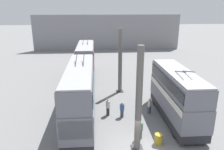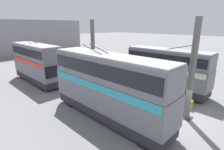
{
  "view_description": "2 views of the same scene",
  "coord_description": "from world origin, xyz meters",
  "px_view_note": "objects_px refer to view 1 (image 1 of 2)",
  "views": [
    {
      "loc": [
        -14.26,
        3.0,
        10.4
      ],
      "look_at": [
        11.61,
        1.01,
        2.24
      ],
      "focal_mm": 35.0,
      "sensor_mm": 36.0,
      "label": 1
    },
    {
      "loc": [
        -4.88,
        13.48,
        7.41
      ],
      "look_at": [
        9.22,
        -0.83,
        1.6
      ],
      "focal_mm": 28.0,
      "sensor_mm": 36.0,
      "label": 2
    }
  ],
  "objects_px": {
    "bus_right_near": "(80,91)",
    "oil_drum": "(158,139)",
    "person_aisle_foreground": "(140,129)",
    "person_by_right_row": "(108,107)",
    "person_aisle_midway": "(122,109)",
    "person_by_left_row": "(150,105)",
    "bus_left_near": "(177,92)",
    "bus_right_mid": "(86,59)"
  },
  "relations": [
    {
      "from": "bus_left_near",
      "to": "bus_right_mid",
      "type": "relative_size",
      "value": 0.97
    },
    {
      "from": "person_aisle_midway",
      "to": "person_by_left_row",
      "type": "xyz_separation_m",
      "value": [
        0.54,
        -2.86,
        0.04
      ]
    },
    {
      "from": "bus_right_near",
      "to": "person_aisle_foreground",
      "type": "distance_m",
      "value": 6.34
    },
    {
      "from": "person_aisle_foreground",
      "to": "person_by_left_row",
      "type": "distance_m",
      "value": 4.7
    },
    {
      "from": "person_aisle_midway",
      "to": "oil_drum",
      "type": "height_order",
      "value": "person_aisle_midway"
    },
    {
      "from": "person_aisle_foreground",
      "to": "person_by_left_row",
      "type": "relative_size",
      "value": 1.01
    },
    {
      "from": "bus_right_near",
      "to": "person_by_left_row",
      "type": "xyz_separation_m",
      "value": [
        0.98,
        -6.81,
        -2.12
      ]
    },
    {
      "from": "bus_right_mid",
      "to": "person_aisle_foreground",
      "type": "height_order",
      "value": "bus_right_mid"
    },
    {
      "from": "bus_right_near",
      "to": "bus_right_mid",
      "type": "relative_size",
      "value": 1.17
    },
    {
      "from": "oil_drum",
      "to": "bus_left_near",
      "type": "bearing_deg",
      "value": -34.79
    },
    {
      "from": "person_by_left_row",
      "to": "oil_drum",
      "type": "relative_size",
      "value": 1.94
    },
    {
      "from": "bus_right_near",
      "to": "person_aisle_midway",
      "type": "bearing_deg",
      "value": -83.65
    },
    {
      "from": "person_by_left_row",
      "to": "oil_drum",
      "type": "bearing_deg",
      "value": 128.33
    },
    {
      "from": "bus_right_mid",
      "to": "oil_drum",
      "type": "relative_size",
      "value": 11.27
    },
    {
      "from": "person_aisle_midway",
      "to": "person_by_left_row",
      "type": "height_order",
      "value": "person_by_left_row"
    },
    {
      "from": "bus_left_near",
      "to": "bus_right_mid",
      "type": "height_order",
      "value": "bus_right_mid"
    },
    {
      "from": "bus_right_near",
      "to": "person_by_right_row",
      "type": "xyz_separation_m",
      "value": [
        0.91,
        -2.59,
        -2.04
      ]
    },
    {
      "from": "bus_right_near",
      "to": "person_by_right_row",
      "type": "bearing_deg",
      "value": -70.61
    },
    {
      "from": "bus_right_near",
      "to": "person_by_left_row",
      "type": "relative_size",
      "value": 6.78
    },
    {
      "from": "person_aisle_midway",
      "to": "person_by_right_row",
      "type": "bearing_deg",
      "value": -94.61
    },
    {
      "from": "bus_right_mid",
      "to": "person_by_right_row",
      "type": "relative_size",
      "value": 5.42
    },
    {
      "from": "person_by_right_row",
      "to": "person_by_left_row",
      "type": "relative_size",
      "value": 1.07
    },
    {
      "from": "person_by_right_row",
      "to": "person_aisle_foreground",
      "type": "bearing_deg",
      "value": -82.83
    },
    {
      "from": "person_aisle_foreground",
      "to": "oil_drum",
      "type": "height_order",
      "value": "person_aisle_foreground"
    },
    {
      "from": "bus_right_near",
      "to": "bus_right_mid",
      "type": "bearing_deg",
      "value": -0.0
    },
    {
      "from": "bus_left_near",
      "to": "bus_right_mid",
      "type": "bearing_deg",
      "value": 33.33
    },
    {
      "from": "bus_right_near",
      "to": "oil_drum",
      "type": "distance_m",
      "value": 7.96
    },
    {
      "from": "person_aisle_foreground",
      "to": "bus_right_near",
      "type": "bearing_deg",
      "value": 51.9
    },
    {
      "from": "bus_right_mid",
      "to": "person_by_left_row",
      "type": "height_order",
      "value": "bus_right_mid"
    },
    {
      "from": "bus_right_near",
      "to": "person_aisle_midway",
      "type": "height_order",
      "value": "bus_right_near"
    },
    {
      "from": "bus_right_mid",
      "to": "person_aisle_foreground",
      "type": "bearing_deg",
      "value": -163.45
    },
    {
      "from": "bus_right_mid",
      "to": "person_aisle_midway",
      "type": "height_order",
      "value": "bus_right_mid"
    },
    {
      "from": "bus_left_near",
      "to": "person_by_right_row",
      "type": "distance_m",
      "value": 6.74
    },
    {
      "from": "person_aisle_foreground",
      "to": "oil_drum",
      "type": "bearing_deg",
      "value": -126.16
    },
    {
      "from": "person_aisle_midway",
      "to": "bus_right_near",
      "type": "bearing_deg",
      "value": -69.13
    },
    {
      "from": "bus_left_near",
      "to": "person_aisle_midway",
      "type": "height_order",
      "value": "bus_left_near"
    },
    {
      "from": "bus_right_mid",
      "to": "bus_left_near",
      "type": "bearing_deg",
      "value": -146.67
    },
    {
      "from": "person_aisle_foreground",
      "to": "person_by_right_row",
      "type": "xyz_separation_m",
      "value": [
        4.25,
        2.37,
        0.07
      ]
    },
    {
      "from": "person_aisle_midway",
      "to": "person_aisle_foreground",
      "type": "height_order",
      "value": "person_aisle_foreground"
    },
    {
      "from": "bus_right_near",
      "to": "person_by_left_row",
      "type": "bearing_deg",
      "value": -81.81
    },
    {
      "from": "bus_left_near",
      "to": "person_aisle_foreground",
      "type": "xyz_separation_m",
      "value": [
        -3.04,
        4.01,
        -1.88
      ]
    },
    {
      "from": "person_by_right_row",
      "to": "oil_drum",
      "type": "relative_size",
      "value": 2.08
    }
  ]
}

